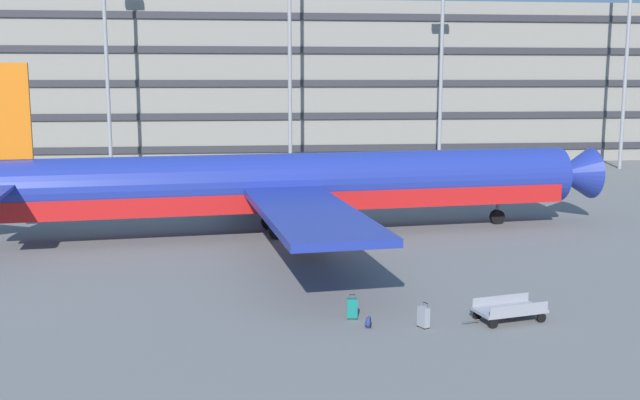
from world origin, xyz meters
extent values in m
plane|color=slate|center=(0.00, 0.00, 0.00)|extent=(600.00, 600.00, 0.00)
cube|color=gray|center=(0.00, 46.87, 8.58)|extent=(124.49, 17.94, 17.15)
cube|color=#2D2D33|center=(0.00, 37.80, 1.72)|extent=(123.25, 0.24, 0.70)
cube|color=#2D2D33|center=(0.00, 37.80, 5.15)|extent=(123.25, 0.24, 0.70)
cube|color=#2D2D33|center=(0.00, 37.80, 8.58)|extent=(123.25, 0.24, 0.70)
cube|color=#2D2D33|center=(0.00, 37.80, 12.01)|extent=(123.25, 0.24, 0.70)
cube|color=#2D2D33|center=(0.00, 37.80, 15.44)|extent=(123.25, 0.24, 0.70)
cylinder|color=navy|center=(-0.97, 2.02, 3.05)|extent=(34.26, 7.22, 3.41)
cube|color=red|center=(-0.97, 2.02, 2.11)|extent=(32.90, 6.99, 1.09)
cone|color=navy|center=(16.90, 4.04, 3.05)|extent=(3.08, 3.53, 3.24)
cube|color=navy|center=(-17.28, 3.44, 3.48)|extent=(2.36, 5.29, 0.20)
cube|color=navy|center=(-2.96, 10.72, 2.79)|extent=(5.98, 14.72, 0.36)
cube|color=navy|center=(-0.97, -6.90, 2.79)|extent=(5.98, 14.72, 0.36)
cylinder|color=#9E9EA3|center=(-2.18, 8.21, 1.55)|extent=(2.64, 2.14, 1.88)
cylinder|color=#9E9EA3|center=(-0.77, -4.29, 1.55)|extent=(2.64, 2.14, 1.88)
cylinder|color=black|center=(11.90, 3.47, 0.45)|extent=(0.93, 0.45, 0.90)
cylinder|color=slate|center=(11.90, 3.47, 1.12)|extent=(0.20, 0.20, 1.34)
cylinder|color=black|center=(-2.49, 3.31, 0.45)|extent=(0.93, 0.45, 0.90)
cylinder|color=slate|center=(-2.49, 3.31, 1.12)|extent=(0.20, 0.20, 1.34)
cylinder|color=black|center=(-2.17, 0.42, 0.45)|extent=(0.93, 0.45, 0.90)
cylinder|color=slate|center=(-2.17, 0.42, 1.12)|extent=(0.20, 0.20, 1.34)
cylinder|color=gray|center=(-16.24, 30.58, 10.58)|extent=(0.36, 0.36, 21.15)
cylinder|color=gray|center=(0.74, 30.58, 11.34)|extent=(0.36, 0.36, 22.69)
cylinder|color=gray|center=(15.46, 30.58, 9.50)|extent=(0.36, 0.36, 19.01)
cylinder|color=gray|center=(34.34, 30.58, 11.90)|extent=(0.36, 0.36, 23.80)
cube|color=gray|center=(2.43, -15.50, 0.41)|extent=(0.42, 0.52, 0.73)
cylinder|color=#333338|center=(2.55, -15.58, 0.86)|extent=(0.02, 0.02, 0.16)
cylinder|color=#333338|center=(2.44, -15.36, 0.86)|extent=(0.02, 0.02, 0.16)
cube|color=black|center=(2.49, -15.47, 0.93)|extent=(0.13, 0.24, 0.02)
cylinder|color=black|center=(2.41, -15.71, 0.03)|extent=(0.05, 0.04, 0.05)
cylinder|color=black|center=(2.26, -15.38, 0.03)|extent=(0.05, 0.04, 0.05)
cylinder|color=black|center=(2.59, -15.62, 0.03)|extent=(0.05, 0.04, 0.05)
cylinder|color=black|center=(2.44, -15.29, 0.03)|extent=(0.05, 0.04, 0.05)
cube|color=#147266|center=(-0.02, -14.23, 0.43)|extent=(0.42, 0.27, 0.75)
cylinder|color=#333338|center=(0.10, -14.17, 0.87)|extent=(0.02, 0.02, 0.14)
cylinder|color=#333338|center=(-0.12, -14.15, 0.87)|extent=(0.02, 0.02, 0.14)
cube|color=black|center=(-0.01, -14.16, 0.94)|extent=(0.22, 0.05, 0.02)
cylinder|color=black|center=(0.13, -14.33, 0.03)|extent=(0.03, 0.05, 0.05)
cylinder|color=black|center=(-0.19, -14.30, 0.03)|extent=(0.03, 0.05, 0.05)
cylinder|color=black|center=(0.15, -14.16, 0.03)|extent=(0.03, 0.05, 0.05)
cylinder|color=black|center=(-0.17, -14.12, 0.03)|extent=(0.03, 0.05, 0.05)
ellipsoid|color=navy|center=(0.41, -15.32, 0.22)|extent=(0.26, 0.39, 0.44)
ellipsoid|color=navy|center=(0.32, -15.30, 0.15)|extent=(0.13, 0.26, 0.20)
torus|color=black|center=(0.44, -15.32, 0.45)|extent=(0.03, 0.08, 0.08)
cube|color=black|center=(0.47, -15.43, 0.22)|extent=(0.03, 0.04, 0.37)
cube|color=black|center=(0.51, -15.24, 0.22)|extent=(0.03, 0.04, 0.37)
cube|color=gray|center=(5.85, -15.08, 0.42)|extent=(2.82, 1.85, 0.12)
cylinder|color=#4C4C51|center=(4.24, -15.44, 0.18)|extent=(0.69, 0.20, 0.05)
cube|color=gray|center=(5.99, -15.68, 0.62)|extent=(2.42, 0.59, 0.40)
cube|color=gray|center=(5.71, -14.47, 0.62)|extent=(2.42, 0.59, 0.40)
cylinder|color=black|center=(4.96, -15.85, 0.18)|extent=(0.37, 0.18, 0.36)
cylinder|color=black|center=(4.71, -14.77, 0.18)|extent=(0.37, 0.18, 0.36)
cylinder|color=black|center=(6.99, -15.38, 0.18)|extent=(0.37, 0.18, 0.36)
cylinder|color=black|center=(6.74, -14.30, 0.18)|extent=(0.37, 0.18, 0.36)
camera|label=1|loc=(-4.19, -41.26, 9.04)|focal=41.93mm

